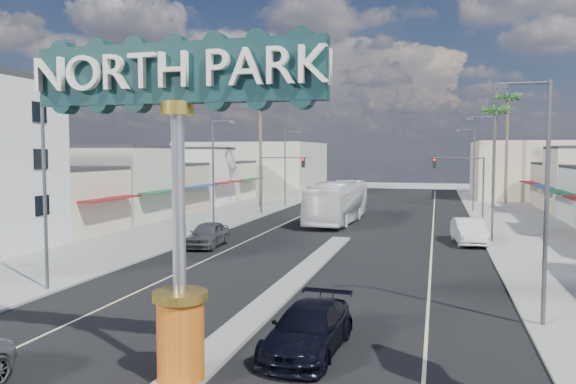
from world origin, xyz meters
The scene contains 24 objects.
ground centered at (0.00, 30.00, 0.00)m, with size 160.00×160.00×0.00m, color gray.
road centered at (0.00, 30.00, 0.01)m, with size 20.00×120.00×0.01m, color black.
median_island centered at (0.00, 14.00, 0.08)m, with size 1.30×30.00×0.16m, color gray.
sidewalk_left centered at (-14.00, 30.00, 0.06)m, with size 8.00×120.00×0.12m, color gray.
sidewalk_right centered at (14.00, 30.00, 0.06)m, with size 8.00×120.00×0.12m, color gray.
storefront_row_left centered at (-24.00, 43.00, 3.00)m, with size 12.00×42.00×6.00m, color beige.
backdrop_far_left centered at (-22.00, 75.00, 4.00)m, with size 20.00×20.00×8.00m, color #B7B29E.
backdrop_far_right centered at (22.00, 75.00, 4.00)m, with size 20.00×20.00×8.00m, color beige.
gateway_sign centered at (0.00, 1.98, 5.93)m, with size 8.20×1.50×9.15m.
traffic_signal_left centered at (-9.18, 43.99, 4.27)m, with size 5.09×0.45×6.00m.
traffic_signal_right centered at (9.18, 43.99, 4.27)m, with size 5.09×0.45×6.00m.
streetlight_l_near centered at (-10.43, 10.00, 5.07)m, with size 2.03×0.22×9.00m.
streetlight_l_mid centered at (-10.43, 30.00, 5.07)m, with size 2.03×0.22×9.00m.
streetlight_l_far centered at (-10.43, 52.00, 5.07)m, with size 2.03×0.22×9.00m.
streetlight_r_near centered at (10.43, 10.00, 5.07)m, with size 2.03×0.22×9.00m.
streetlight_r_mid centered at (10.43, 30.00, 5.07)m, with size 2.03×0.22×9.00m.
streetlight_r_far centered at (10.43, 52.00, 5.07)m, with size 2.03×0.22×9.00m.
palm_left_far centered at (-13.00, 50.00, 11.50)m, with size 2.60×2.60×13.10m.
palm_right_mid centered at (13.00, 56.00, 10.60)m, with size 2.60×2.60×12.10m.
palm_right_far centered at (15.00, 62.00, 12.39)m, with size 2.60×2.60×14.10m.
suv_right centered at (2.86, 5.33, 0.76)m, with size 2.13×5.24×1.52m, color black.
car_parked_left centered at (-8.30, 23.38, 0.85)m, with size 2.01×4.99×1.70m, color slate.
car_parked_right centered at (9.00, 29.26, 0.89)m, with size 1.89×5.43×1.79m, color silver.
city_bus centered at (-2.00, 38.78, 1.90)m, with size 3.19×13.61×3.79m, color white.
Camera 1 is at (6.76, -11.86, 6.40)m, focal length 35.00 mm.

